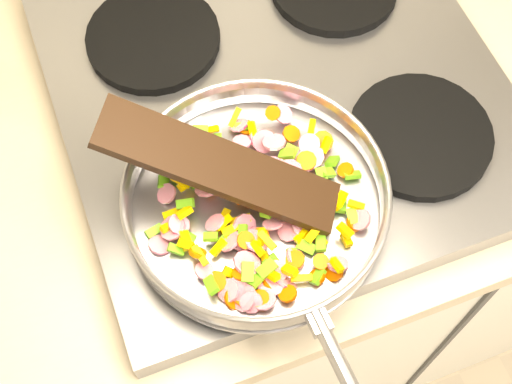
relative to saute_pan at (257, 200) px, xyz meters
name	(u,v)px	position (x,y,z in m)	size (l,w,h in m)	color
cooktop	(281,97)	(0.10, 0.17, -0.07)	(0.60, 0.60, 0.04)	#939399
grate_fl	(219,204)	(-0.04, 0.03, -0.04)	(0.19, 0.19, 0.02)	black
grate_fr	(420,136)	(0.24, 0.03, -0.04)	(0.19, 0.19, 0.02)	black
grate_bl	(153,38)	(-0.04, 0.31, -0.04)	(0.19, 0.19, 0.02)	black
saute_pan	(257,200)	(0.00, 0.00, 0.00)	(0.35, 0.53, 0.05)	#9E9EA5
vegetable_heap	(255,207)	(0.00, 0.00, -0.01)	(0.28, 0.27, 0.05)	#C21342
wooden_spatula	(220,167)	(-0.03, 0.03, 0.05)	(0.29, 0.07, 0.01)	black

